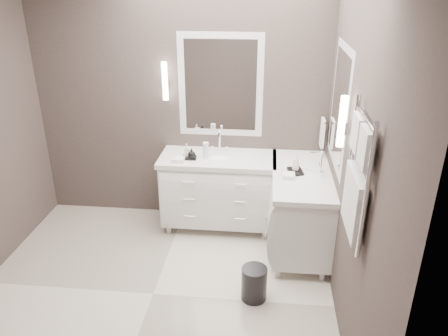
# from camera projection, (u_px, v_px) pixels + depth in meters

# --- Properties ---
(floor) EXTENTS (3.20, 3.00, 0.01)m
(floor) POSITION_uv_depth(u_px,v_px,m) (153.00, 294.00, 3.92)
(floor) COLOR silver
(floor) RESTS_ON ground
(wall_back) EXTENTS (3.20, 0.01, 2.70)m
(wall_back) POSITION_uv_depth(u_px,v_px,m) (180.00, 103.00, 4.74)
(wall_back) COLOR #443936
(wall_back) RESTS_ON floor
(wall_front) EXTENTS (3.20, 0.01, 2.70)m
(wall_front) POSITION_uv_depth(u_px,v_px,m) (52.00, 279.00, 2.00)
(wall_front) COLOR #443936
(wall_front) RESTS_ON floor
(wall_right) EXTENTS (0.01, 3.00, 2.70)m
(wall_right) POSITION_uv_depth(u_px,v_px,m) (354.00, 164.00, 3.22)
(wall_right) COLOR #443936
(wall_right) RESTS_ON floor
(vanity_back) EXTENTS (1.24, 0.59, 0.97)m
(vanity_back) POSITION_uv_depth(u_px,v_px,m) (218.00, 187.00, 4.79)
(vanity_back) COLOR white
(vanity_back) RESTS_ON floor
(vanity_right) EXTENTS (0.59, 1.24, 0.97)m
(vanity_right) POSITION_uv_depth(u_px,v_px,m) (300.00, 205.00, 4.42)
(vanity_right) COLOR white
(vanity_right) RESTS_ON floor
(mirror_back) EXTENTS (0.90, 0.02, 1.10)m
(mirror_back) POSITION_uv_depth(u_px,v_px,m) (220.00, 86.00, 4.60)
(mirror_back) COLOR white
(mirror_back) RESTS_ON wall_back
(mirror_right) EXTENTS (0.02, 0.90, 1.10)m
(mirror_right) POSITION_uv_depth(u_px,v_px,m) (339.00, 107.00, 3.87)
(mirror_right) COLOR white
(mirror_right) RESTS_ON wall_right
(sconce_back) EXTENTS (0.06, 0.06, 0.40)m
(sconce_back) POSITION_uv_depth(u_px,v_px,m) (165.00, 82.00, 4.58)
(sconce_back) COLOR white
(sconce_back) RESTS_ON wall_back
(sconce_right) EXTENTS (0.06, 0.06, 0.40)m
(sconce_right) POSITION_uv_depth(u_px,v_px,m) (342.00, 123.00, 3.33)
(sconce_right) COLOR white
(sconce_right) RESTS_ON wall_right
(towel_bar_corner) EXTENTS (0.03, 0.22, 0.30)m
(towel_bar_corner) POSITION_uv_depth(u_px,v_px,m) (322.00, 132.00, 4.56)
(towel_bar_corner) COLOR white
(towel_bar_corner) RESTS_ON wall_right
(towel_ladder) EXTENTS (0.06, 0.58, 0.90)m
(towel_ladder) POSITION_uv_depth(u_px,v_px,m) (356.00, 182.00, 2.84)
(towel_ladder) COLOR white
(towel_ladder) RESTS_ON wall_right
(waste_bin) EXTENTS (0.27, 0.27, 0.31)m
(waste_bin) POSITION_uv_depth(u_px,v_px,m) (254.00, 283.00, 3.81)
(waste_bin) COLOR black
(waste_bin) RESTS_ON floor
(amenity_tray_back) EXTENTS (0.15, 0.12, 0.02)m
(amenity_tray_back) POSITION_uv_depth(u_px,v_px,m) (190.00, 158.00, 4.59)
(amenity_tray_back) COLOR black
(amenity_tray_back) RESTS_ON vanity_back
(amenity_tray_right) EXTENTS (0.16, 0.20, 0.03)m
(amenity_tray_right) POSITION_uv_depth(u_px,v_px,m) (295.00, 171.00, 4.26)
(amenity_tray_right) COLOR black
(amenity_tray_right) RESTS_ON vanity_right
(water_bottle) EXTENTS (0.07, 0.07, 0.17)m
(water_bottle) POSITION_uv_depth(u_px,v_px,m) (206.00, 150.00, 4.57)
(water_bottle) COLOR silver
(water_bottle) RESTS_ON vanity_back
(soap_bottle_a) EXTENTS (0.07, 0.07, 0.13)m
(soap_bottle_a) POSITION_uv_depth(u_px,v_px,m) (187.00, 150.00, 4.58)
(soap_bottle_a) COLOR white
(soap_bottle_a) RESTS_ON amenity_tray_back
(soap_bottle_b) EXTENTS (0.09, 0.09, 0.10)m
(soap_bottle_b) POSITION_uv_depth(u_px,v_px,m) (192.00, 153.00, 4.54)
(soap_bottle_b) COLOR black
(soap_bottle_b) RESTS_ON amenity_tray_back
(soap_bottle_c) EXTENTS (0.08, 0.08, 0.17)m
(soap_bottle_c) POSITION_uv_depth(u_px,v_px,m) (296.00, 162.00, 4.22)
(soap_bottle_c) COLOR white
(soap_bottle_c) RESTS_ON amenity_tray_right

